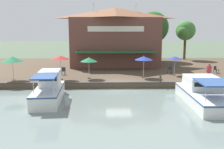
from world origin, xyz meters
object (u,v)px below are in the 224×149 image
object	(u,v)px
waterfront_restaurant	(115,36)
tree_behind_restaurant	(152,28)
mooring_post	(160,78)
cafe_chair_under_first_umbrella	(63,71)
motorboat_far_downstream	(50,89)
patio_umbrella_far_corner	(144,58)
person_near_entrance	(209,70)
tree_upstream_bank	(185,31)
patio_umbrella_by_entrance	(12,59)
cafe_chair_far_corner_seat	(169,70)
cafe_chair_facing_river	(216,69)
patio_umbrella_near_quay_edge	(60,58)
motorboat_nearest_quay	(203,92)
patio_umbrella_back_row	(175,58)
patio_umbrella_mid_patio_left	(89,60)

from	to	relation	value
waterfront_restaurant	tree_behind_restaurant	size ratio (longest dim) A/B	1.59
waterfront_restaurant	mooring_post	size ratio (longest dim) A/B	16.21
cafe_chair_under_first_umbrella	tree_behind_restaurant	bearing A→B (deg)	136.17
cafe_chair_under_first_umbrella	motorboat_far_downstream	xyz separation A→B (m)	(8.48, 0.30, -0.17)
patio_umbrella_far_corner	mooring_post	world-z (taller)	patio_umbrella_far_corner
person_near_entrance	tree_upstream_bank	xyz separation A→B (m)	(-18.49, 3.28, 3.74)
patio_umbrella_by_entrance	tree_upstream_bank	xyz separation A→B (m)	(-17.57, 23.13, 2.69)
patio_umbrella_far_corner	mooring_post	xyz separation A→B (m)	(2.66, 1.27, -1.70)
cafe_chair_far_corner_seat	tree_behind_restaurant	xyz separation A→B (m)	(-12.84, 0.20, 4.88)
cafe_chair_facing_river	patio_umbrella_far_corner	bearing A→B (deg)	-74.50
patio_umbrella_by_entrance	mooring_post	world-z (taller)	patio_umbrella_by_entrance
patio_umbrella_by_entrance	patio_umbrella_far_corner	distance (m)	13.59
tree_behind_restaurant	patio_umbrella_near_quay_edge	bearing A→B (deg)	-37.76
waterfront_restaurant	cafe_chair_far_corner_seat	world-z (taller)	waterfront_restaurant
patio_umbrella_near_quay_edge	motorboat_far_downstream	bearing A→B (deg)	0.58
cafe_chair_under_first_umbrella	patio_umbrella_near_quay_edge	bearing A→B (deg)	4.88
person_near_entrance	tree_upstream_bank	bearing A→B (deg)	169.95
cafe_chair_facing_river	mooring_post	bearing A→B (deg)	-56.40
motorboat_nearest_quay	tree_behind_restaurant	bearing A→B (deg)	-179.72
motorboat_nearest_quay	cafe_chair_under_first_umbrella	bearing A→B (deg)	-126.05
cafe_chair_under_first_umbrella	motorboat_nearest_quay	distance (m)	15.67
cafe_chair_under_first_umbrella	patio_umbrella_back_row	bearing A→B (deg)	87.00
patio_umbrella_mid_patio_left	motorboat_nearest_quay	xyz separation A→B (m)	(6.89, 9.56, -1.85)
patio_umbrella_far_corner	cafe_chair_under_first_umbrella	distance (m)	9.31
motorboat_far_downstream	waterfront_restaurant	bearing A→B (deg)	160.82
cafe_chair_facing_river	waterfront_restaurant	bearing A→B (deg)	-124.14
cafe_chair_under_first_umbrella	person_near_entrance	distance (m)	15.78
motorboat_far_downstream	tree_behind_restaurant	size ratio (longest dim) A/B	0.83
patio_umbrella_by_entrance	person_near_entrance	world-z (taller)	patio_umbrella_by_entrance
cafe_chair_far_corner_seat	cafe_chair_under_first_umbrella	size ratio (longest dim) A/B	1.00
cafe_chair_facing_river	tree_upstream_bank	xyz separation A→B (m)	(-13.99, 0.53, 4.39)
waterfront_restaurant	motorboat_far_downstream	size ratio (longest dim) A/B	1.93
waterfront_restaurant	tree_behind_restaurant	world-z (taller)	waterfront_restaurant
motorboat_far_downstream	mooring_post	world-z (taller)	motorboat_far_downstream
cafe_chair_far_corner_seat	tree_upstream_bank	size ratio (longest dim) A/B	0.13
patio_umbrella_back_row	cafe_chair_far_corner_seat	world-z (taller)	patio_umbrella_back_row
patio_umbrella_by_entrance	patio_umbrella_near_quay_edge	xyz separation A→B (m)	(-0.20, 4.83, 0.11)
motorboat_far_downstream	mooring_post	distance (m)	10.66
cafe_chair_facing_river	tree_behind_restaurant	world-z (taller)	tree_behind_restaurant
cafe_chair_under_first_umbrella	motorboat_far_downstream	size ratio (longest dim) A/B	0.13
patio_umbrella_mid_patio_left	motorboat_far_downstream	xyz separation A→B (m)	(6.15, -2.81, -1.70)
waterfront_restaurant	cafe_chair_under_first_umbrella	bearing A→B (deg)	-36.04
patio_umbrella_far_corner	motorboat_nearest_quay	world-z (taller)	patio_umbrella_far_corner
waterfront_restaurant	person_near_entrance	distance (m)	15.72
cafe_chair_under_first_umbrella	patio_umbrella_mid_patio_left	bearing A→B (deg)	53.08
cafe_chair_facing_river	person_near_entrance	bearing A→B (deg)	-31.36
patio_umbrella_near_quay_edge	tree_upstream_bank	distance (m)	25.37
patio_umbrella_by_entrance	motorboat_nearest_quay	size ratio (longest dim) A/B	0.29
mooring_post	patio_umbrella_by_entrance	bearing A→B (deg)	-96.11
waterfront_restaurant	tree_upstream_bank	bearing A→B (deg)	115.96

